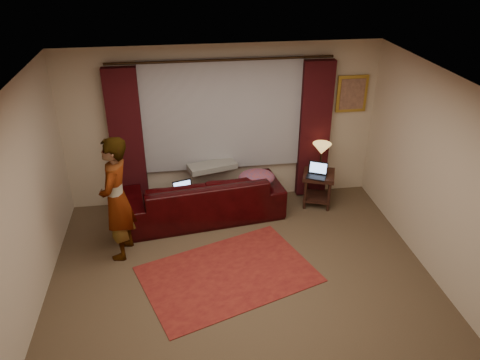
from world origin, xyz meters
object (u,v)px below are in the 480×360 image
(laptop_sofa, at_px, (185,191))
(laptop_table, at_px, (317,171))
(person, at_px, (116,199))
(tiffany_lamp, at_px, (321,157))
(end_table, at_px, (318,189))
(sofa, at_px, (204,189))

(laptop_sofa, relative_size, laptop_table, 0.99)
(laptop_sofa, distance_m, person, 1.14)
(laptop_sofa, height_order, tiffany_lamp, tiffany_lamp)
(laptop_sofa, height_order, end_table, laptop_sofa)
(laptop_sofa, bearing_deg, sofa, 18.51)
(laptop_table, bearing_deg, person, -137.73)
(tiffany_lamp, bearing_deg, person, -162.04)
(sofa, bearing_deg, end_table, 175.69)
(laptop_sofa, bearing_deg, person, -163.57)
(tiffany_lamp, xyz_separation_m, person, (-3.15, -1.02, 0.07))
(laptop_sofa, distance_m, end_table, 2.23)
(tiffany_lamp, relative_size, person, 0.27)
(sofa, bearing_deg, person, 26.71)
(sofa, xyz_separation_m, laptop_sofa, (-0.30, -0.21, 0.11))
(laptop_table, bearing_deg, sofa, -153.36)
(laptop_sofa, xyz_separation_m, end_table, (2.19, 0.32, -0.32))
(sofa, xyz_separation_m, laptop_table, (1.80, -0.03, 0.19))
(end_table, bearing_deg, person, -163.38)
(laptop_sofa, bearing_deg, end_table, -8.98)
(end_table, relative_size, person, 0.33)
(end_table, distance_m, tiffany_lamp, 0.54)
(laptop_table, relative_size, person, 0.19)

